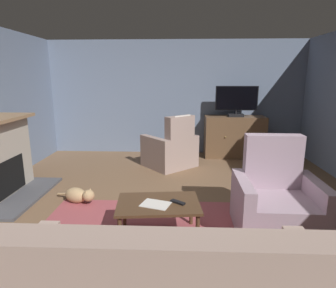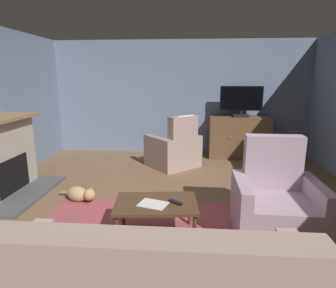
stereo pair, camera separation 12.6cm
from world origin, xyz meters
name	(u,v)px [view 1 (the left image)]	position (x,y,z in m)	size (l,w,h in m)	color
ground_plane	(171,218)	(0.00, 0.00, -0.02)	(6.35, 7.15, 0.04)	brown
wall_back	(176,98)	(0.00, 3.32, 1.28)	(6.35, 0.10, 2.56)	slate
rug_central	(153,239)	(-0.18, -0.54, 0.01)	(2.77, 1.98, 0.01)	#9E474C
tv_cabinet	(234,137)	(1.31, 2.97, 0.43)	(1.31, 0.58, 0.91)	#4A3523
television	(237,100)	(1.31, 2.92, 1.26)	(0.90, 0.20, 0.66)	black
coffee_table	(158,206)	(-0.12, -0.47, 0.36)	(0.95, 0.68, 0.41)	#4C331E
tv_remote	(178,202)	(0.09, -0.48, 0.42)	(0.17, 0.05, 0.02)	black
folded_newspaper	(156,204)	(-0.15, -0.53, 0.42)	(0.30, 0.22, 0.01)	silver
armchair_facing_sofa	(171,150)	(-0.07, 2.14, 0.34)	(1.18, 1.17, 1.06)	#A3897F
armchair_by_fireplace	(276,202)	(1.22, -0.25, 0.34)	(0.95, 0.84, 1.08)	#AD93A3
cat	(78,195)	(-1.33, 0.36, 0.12)	(0.64, 0.36, 0.24)	tan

